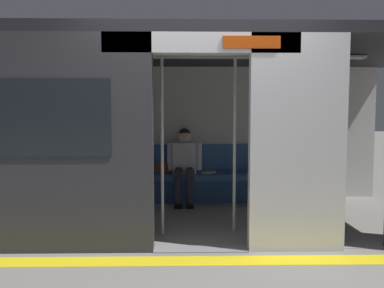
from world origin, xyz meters
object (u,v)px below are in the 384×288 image
object	(u,v)px
person_seated	(184,160)
grab_pole_door	(162,141)
train_car	(192,105)
book	(209,172)
bench_seat	(195,180)
grab_pole_far	(235,141)
handbag	(163,168)

from	to	relation	value
person_seated	grab_pole_door	xyz separation A→B (m)	(0.25, 1.63, 0.41)
train_car	person_seated	bearing A→B (deg)	-83.62
train_car	book	world-z (taller)	train_car
train_car	bench_seat	distance (m)	1.56
person_seated	book	distance (m)	0.46
grab_pole_door	grab_pole_far	size ratio (longest dim) A/B	1.00
handbag	book	xyz separation A→B (m)	(-0.74, 0.00, -0.07)
handbag	grab_pole_door	size ratio (longest dim) A/B	0.12
train_car	grab_pole_door	distance (m)	0.87
grab_pole_door	book	bearing A→B (deg)	-110.62
book	grab_pole_far	bearing A→B (deg)	130.84
person_seated	book	size ratio (longest dim) A/B	5.36
bench_seat	handbag	distance (m)	0.55
grab_pole_far	book	bearing A→B (deg)	-82.85
train_car	handbag	distance (m)	1.52
train_car	bench_seat	bearing A→B (deg)	-93.62
handbag	grab_pole_door	distance (m)	1.81
train_car	book	distance (m)	1.52
bench_seat	grab_pole_far	world-z (taller)	grab_pole_far
train_car	grab_pole_far	distance (m)	0.86
book	grab_pole_far	distance (m)	1.73
person_seated	handbag	distance (m)	0.38
train_car	grab_pole_far	size ratio (longest dim) A/B	2.95
person_seated	grab_pole_far	size ratio (longest dim) A/B	0.54
handbag	grab_pole_far	bearing A→B (deg)	120.35
person_seated	book	bearing A→B (deg)	-166.53
handbag	grab_pole_far	distance (m)	1.94
handbag	book	distance (m)	0.74
person_seated	grab_pole_door	world-z (taller)	grab_pole_door
train_car	handbag	bearing A→B (deg)	-66.90
bench_seat	handbag	world-z (taller)	handbag
train_car	grab_pole_door	size ratio (longest dim) A/B	2.95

